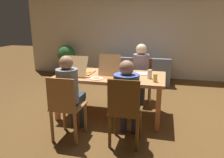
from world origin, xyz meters
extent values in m
plane|color=brown|center=(0.00, 0.00, 0.00)|extent=(20.00, 20.00, 0.00)
cube|color=beige|center=(0.00, 3.02, 1.37)|extent=(7.00, 0.12, 2.74)
cube|color=tan|center=(0.00, 0.00, 0.73)|extent=(1.87, 0.97, 0.05)
cube|color=#D77F46|center=(-0.85, -0.40, 0.35)|extent=(0.07, 0.07, 0.71)
cube|color=#D77F46|center=(0.85, -0.40, 0.35)|extent=(0.07, 0.07, 0.71)
cube|color=#D77F46|center=(-0.85, 0.40, 0.35)|extent=(0.07, 0.07, 0.71)
cube|color=#D77F46|center=(0.85, 0.40, 0.35)|extent=(0.07, 0.07, 0.71)
cylinder|color=brown|center=(0.25, -0.68, 0.23)|extent=(0.05, 0.05, 0.47)
cylinder|color=brown|center=(0.61, -0.68, 0.23)|extent=(0.05, 0.05, 0.47)
cylinder|color=brown|center=(0.25, -1.03, 0.23)|extent=(0.05, 0.05, 0.47)
cylinder|color=brown|center=(0.61, -1.03, 0.23)|extent=(0.05, 0.05, 0.47)
cube|color=brown|center=(0.43, -0.85, 0.48)|extent=(0.43, 0.42, 0.02)
cube|color=brown|center=(0.43, -1.05, 0.73)|extent=(0.41, 0.03, 0.48)
cylinder|color=#302E43|center=(0.35, -0.56, 0.24)|extent=(0.10, 0.10, 0.49)
cylinder|color=#302E43|center=(0.52, -0.56, 0.24)|extent=(0.10, 0.10, 0.49)
cube|color=#302E43|center=(0.43, -0.70, 0.54)|extent=(0.31, 0.31, 0.11)
cylinder|color=#485EA7|center=(0.43, -0.85, 0.77)|extent=(0.34, 0.34, 0.45)
sphere|color=#A6785B|center=(0.43, -0.85, 1.08)|extent=(0.20, 0.20, 0.20)
cylinder|color=#98653A|center=(-0.58, -0.69, 0.23)|extent=(0.05, 0.05, 0.47)
cylinder|color=#98653A|center=(-0.22, -0.69, 0.23)|extent=(0.05, 0.05, 0.47)
cylinder|color=#98653A|center=(-0.58, -1.08, 0.23)|extent=(0.05, 0.05, 0.47)
cylinder|color=#98653A|center=(-0.22, -1.08, 0.23)|extent=(0.05, 0.05, 0.47)
cube|color=#98653A|center=(-0.40, -0.89, 0.48)|extent=(0.42, 0.45, 0.02)
cube|color=#98653A|center=(-0.40, -1.10, 0.72)|extent=(0.40, 0.03, 0.46)
cylinder|color=#2B3940|center=(-0.48, -0.56, 0.24)|extent=(0.10, 0.10, 0.49)
cylinder|color=#2B3940|center=(-0.33, -0.56, 0.24)|extent=(0.10, 0.10, 0.49)
cube|color=#2B3940|center=(-0.40, -0.71, 0.54)|extent=(0.27, 0.35, 0.11)
cylinder|color=gray|center=(-0.40, -0.89, 0.78)|extent=(0.31, 0.31, 0.49)
sphere|color=tan|center=(-0.40, -0.89, 1.11)|extent=(0.20, 0.20, 0.20)
cylinder|color=brown|center=(0.63, 0.65, 0.23)|extent=(0.04, 0.04, 0.47)
cylinder|color=brown|center=(0.23, 0.65, 0.23)|extent=(0.04, 0.04, 0.47)
cylinder|color=brown|center=(0.63, 1.03, 0.23)|extent=(0.04, 0.04, 0.47)
cylinder|color=brown|center=(0.23, 1.03, 0.23)|extent=(0.04, 0.04, 0.47)
cube|color=brown|center=(0.43, 0.84, 0.48)|extent=(0.46, 0.43, 0.02)
cube|color=brown|center=(0.43, 1.04, 0.70)|extent=(0.44, 0.03, 0.42)
cylinder|color=#343C3E|center=(0.51, 0.52, 0.24)|extent=(0.10, 0.10, 0.49)
cylinder|color=#343C3E|center=(0.35, 0.52, 0.24)|extent=(0.10, 0.10, 0.49)
cube|color=#343C3E|center=(0.43, 0.67, 0.54)|extent=(0.30, 0.33, 0.11)
cylinder|color=gray|center=(0.43, 0.84, 0.78)|extent=(0.33, 0.33, 0.47)
sphere|color=beige|center=(0.43, 0.84, 1.11)|extent=(0.22, 0.22, 0.22)
cube|color=tan|center=(0.02, 0.07, 0.77)|extent=(0.37, 0.37, 0.03)
cylinder|color=#BF8C36|center=(0.02, 0.07, 0.79)|extent=(0.32, 0.32, 0.01)
cube|color=tan|center=(0.02, -0.17, 0.96)|extent=(0.37, 0.11, 0.35)
cube|color=tan|center=(-0.53, 0.02, 0.77)|extent=(0.37, 0.37, 0.02)
cylinder|color=#CA8634|center=(-0.53, 0.02, 0.78)|extent=(0.32, 0.32, 0.01)
cube|color=tan|center=(-0.53, -0.25, 0.94)|extent=(0.37, 0.19, 0.32)
cylinder|color=white|center=(-0.16, -0.32, 0.76)|extent=(0.21, 0.21, 0.01)
cone|color=#C37B30|center=(-0.16, -0.32, 0.78)|extent=(0.12, 0.12, 0.02)
cylinder|color=white|center=(0.53, 0.20, 0.76)|extent=(0.24, 0.24, 0.01)
cylinder|color=silver|center=(0.68, -0.09, 0.83)|extent=(0.07, 0.07, 0.15)
cylinder|color=#DACD63|center=(0.78, -0.27, 0.82)|extent=(0.07, 0.07, 0.13)
cube|color=slate|center=(0.12, 2.45, 0.20)|extent=(1.91, 0.88, 0.41)
cube|color=slate|center=(0.12, 2.09, 0.57)|extent=(1.91, 0.16, 0.32)
cube|color=slate|center=(-0.74, 2.45, 0.50)|extent=(0.20, 0.84, 0.18)
cube|color=slate|center=(0.98, 2.45, 0.50)|extent=(0.20, 0.84, 0.18)
cylinder|color=#4C5B58|center=(-2.11, 2.64, 0.13)|extent=(0.29, 0.29, 0.26)
cylinder|color=brown|center=(-2.11, 2.64, 0.35)|extent=(0.05, 0.05, 0.17)
ellipsoid|color=#2F6C34|center=(-2.11, 2.64, 0.65)|extent=(0.54, 0.54, 0.60)
camera|label=1|loc=(0.90, -3.53, 1.65)|focal=34.43mm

